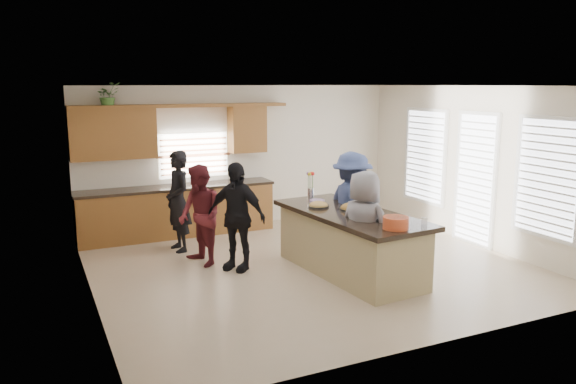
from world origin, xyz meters
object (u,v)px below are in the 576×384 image
salad_bowl (396,222)px  woman_left_back (178,201)px  woman_left_mid (200,216)px  island (350,244)px  woman_right_front (364,228)px  woman_right_back (352,207)px  woman_left_front (236,216)px

salad_bowl → woman_left_back: 3.95m
salad_bowl → woman_left_mid: (-1.94, 2.44, -0.24)m
salad_bowl → woman_left_back: bearing=121.5°
island → woman_right_front: 0.60m
woman_right_back → woman_right_front: 1.13m
salad_bowl → woman_right_back: (0.35, 1.67, -0.16)m
woman_left_back → woman_left_front: (0.55, -1.36, -0.03)m
woman_left_back → woman_left_mid: bearing=0.6°
salad_bowl → woman_right_front: 0.67m
woman_right_back → salad_bowl: bearing=171.0°
woman_right_back → woman_left_back: bearing=57.7°
salad_bowl → woman_right_front: size_ratio=0.21×
woman_left_front → woman_left_back: bearing=162.7°
woman_left_front → woman_right_front: size_ratio=1.02×
island → woman_left_mid: (-1.92, 1.34, 0.35)m
island → woman_right_back: 0.81m
woman_left_mid → woman_left_front: size_ratio=0.96×
woman_left_mid → salad_bowl: bearing=26.5°
woman_left_back → woman_right_front: size_ratio=1.05×
island → salad_bowl: 1.25m
woman_right_back → woman_right_front: size_ratio=1.08×
woman_left_mid → woman_right_back: (2.29, -0.77, 0.08)m
salad_bowl → woman_right_back: 1.72m
island → woman_left_mid: woman_left_mid is taller
island → woman_left_back: size_ratio=1.61×
salad_bowl → woman_right_back: bearing=78.2°
salad_bowl → woman_left_back: woman_left_back is taller
woman_left_back → woman_left_mid: woman_left_back is taller
island → salad_bowl: (0.02, -1.10, 0.59)m
woman_left_front → woman_right_back: (1.85, -0.33, 0.05)m
woman_left_mid → woman_left_front: (0.44, -0.44, 0.04)m
island → woman_right_back: woman_right_back is taller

